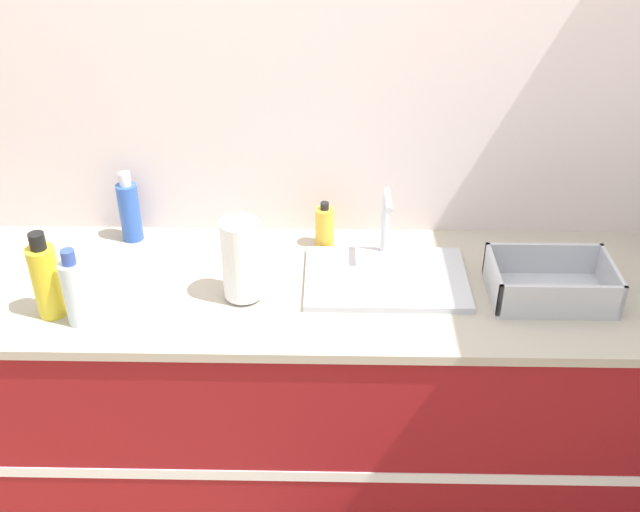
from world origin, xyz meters
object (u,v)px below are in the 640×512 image
(bottle_yellow, at_px, (46,279))
(soap_dispenser, at_px, (325,227))
(paper_towel_roll, at_px, (241,260))
(bottle_clear, at_px, (75,291))
(sink, at_px, (386,275))
(dish_rack, at_px, (550,285))
(bottle_blue, at_px, (129,210))

(bottle_yellow, relative_size, soap_dispenser, 1.67)
(paper_towel_roll, relative_size, soap_dispenser, 1.60)
(paper_towel_roll, bearing_deg, bottle_clear, -163.85)
(paper_towel_roll, xyz_separation_m, bottle_yellow, (-0.54, -0.09, -0.01))
(sink, xyz_separation_m, bottle_yellow, (-0.97, -0.19, 0.10))
(sink, bearing_deg, soap_dispenser, 133.54)
(paper_towel_roll, bearing_deg, dish_rack, 1.23)
(bottle_clear, bearing_deg, bottle_yellow, 157.66)
(dish_rack, distance_m, bottle_clear, 1.37)
(bottle_yellow, bearing_deg, bottle_clear, -22.34)
(bottle_yellow, height_order, bottle_clear, bottle_yellow)
(sink, relative_size, bottle_yellow, 1.86)
(bottle_blue, bearing_deg, bottle_yellow, -107.47)
(dish_rack, relative_size, bottle_yellow, 1.34)
(bottle_blue, height_order, bottle_clear, bottle_blue)
(dish_rack, height_order, bottle_yellow, bottle_yellow)
(sink, distance_m, bottle_blue, 0.87)
(paper_towel_roll, xyz_separation_m, dish_rack, (0.91, 0.02, -0.09))
(bottle_yellow, bearing_deg, dish_rack, 4.42)
(sink, height_order, bottle_yellow, bottle_yellow)
(paper_towel_roll, height_order, soap_dispenser, paper_towel_roll)
(dish_rack, relative_size, soap_dispenser, 2.24)
(sink, distance_m, paper_towel_roll, 0.45)
(bottle_yellow, relative_size, bottle_blue, 1.09)
(dish_rack, xyz_separation_m, soap_dispenser, (-0.67, 0.28, 0.03))
(sink, distance_m, soap_dispenser, 0.28)
(dish_rack, bearing_deg, paper_towel_roll, -178.77)
(sink, distance_m, dish_rack, 0.49)
(bottle_blue, xyz_separation_m, soap_dispenser, (0.64, -0.03, -0.04))
(bottle_yellow, xyz_separation_m, soap_dispenser, (0.78, 0.39, -0.05))
(bottle_blue, bearing_deg, sink, -15.62)
(sink, height_order, bottle_blue, sink)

